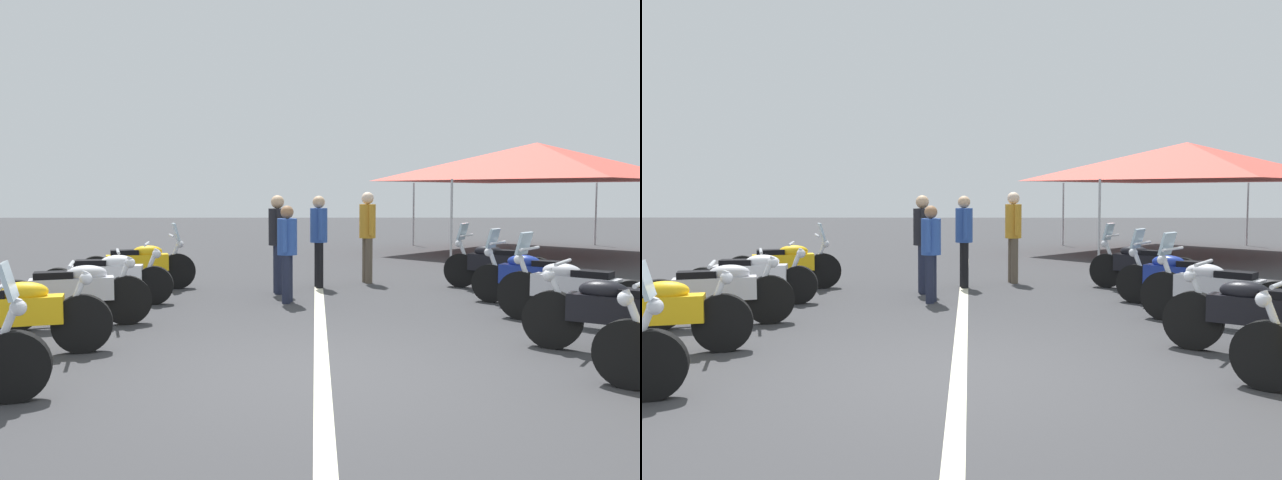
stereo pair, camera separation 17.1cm
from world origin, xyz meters
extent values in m
plane|color=#38383A|center=(0.00, 0.00, 0.00)|extent=(80.00, 80.00, 0.00)
cube|color=beige|center=(3.14, 0.00, 0.00)|extent=(16.22, 0.16, 0.01)
cylinder|color=black|center=(-0.77, 2.62, 0.30)|extent=(0.31, 0.62, 0.61)
cylinder|color=silver|center=(-0.79, 2.67, 0.60)|extent=(0.15, 0.30, 0.58)
sphere|color=silver|center=(-0.75, 2.57, 0.80)|extent=(0.14, 0.14, 0.14)
cube|color=silver|center=(-0.77, 2.64, 1.03)|extent=(0.38, 0.22, 0.32)
cylinder|color=black|center=(0.95, 2.64, 0.32)|extent=(0.32, 0.66, 0.65)
cube|color=#EAB214|center=(0.73, 3.39, 0.50)|extent=(0.60, 1.21, 0.30)
ellipsoid|color=#EAB214|center=(0.78, 3.21, 0.70)|extent=(0.40, 0.57, 0.22)
cylinder|color=silver|center=(0.93, 2.70, 0.62)|extent=(0.15, 0.30, 0.58)
cylinder|color=silver|center=(0.92, 2.74, 0.98)|extent=(0.61, 0.21, 0.04)
sphere|color=silver|center=(0.96, 2.60, 0.82)|extent=(0.14, 0.14, 0.14)
cylinder|color=black|center=(2.52, 2.60, 0.33)|extent=(0.34, 0.67, 0.66)
cylinder|color=black|center=(2.08, 3.90, 0.33)|extent=(0.34, 0.67, 0.66)
cube|color=silver|center=(2.30, 3.25, 0.51)|extent=(0.60, 1.08, 0.30)
ellipsoid|color=silver|center=(2.36, 3.08, 0.71)|extent=(0.41, 0.58, 0.22)
cube|color=black|center=(2.23, 3.46, 0.69)|extent=(0.40, 0.54, 0.12)
cylinder|color=silver|center=(2.50, 2.66, 0.63)|extent=(0.16, 0.30, 0.58)
cylinder|color=silver|center=(2.49, 2.70, 0.99)|extent=(0.60, 0.23, 0.04)
sphere|color=silver|center=(2.53, 2.55, 0.83)|extent=(0.14, 0.14, 0.14)
cylinder|color=silver|center=(2.34, 3.70, 0.23)|extent=(0.25, 0.55, 0.08)
cylinder|color=black|center=(4.10, 2.62, 0.30)|extent=(0.23, 0.62, 0.61)
cylinder|color=black|center=(3.88, 4.06, 0.30)|extent=(0.23, 0.62, 0.61)
cube|color=white|center=(3.99, 3.34, 0.48)|extent=(0.45, 1.13, 0.30)
ellipsoid|color=white|center=(4.02, 3.16, 0.68)|extent=(0.34, 0.55, 0.22)
cube|color=black|center=(3.95, 3.56, 0.66)|extent=(0.33, 0.51, 0.12)
cylinder|color=silver|center=(4.09, 2.68, 0.60)|extent=(0.11, 0.30, 0.58)
cylinder|color=silver|center=(4.08, 2.72, 0.96)|extent=(0.62, 0.14, 0.04)
sphere|color=silver|center=(4.11, 2.57, 0.80)|extent=(0.14, 0.14, 0.14)
cylinder|color=silver|center=(4.10, 3.80, 0.21)|extent=(0.16, 0.56, 0.08)
cylinder|color=black|center=(5.81, 2.61, 0.32)|extent=(0.34, 0.66, 0.65)
cylinder|color=black|center=(5.34, 3.95, 0.32)|extent=(0.34, 0.66, 0.65)
cube|color=#EAB214|center=(5.58, 3.28, 0.50)|extent=(0.62, 1.11, 0.30)
ellipsoid|color=#EAB214|center=(5.63, 3.11, 0.70)|extent=(0.42, 0.58, 0.22)
cube|color=black|center=(5.50, 3.49, 0.68)|extent=(0.40, 0.54, 0.12)
cylinder|color=silver|center=(5.79, 2.66, 0.62)|extent=(0.16, 0.30, 0.58)
cylinder|color=silver|center=(5.78, 2.70, 0.98)|extent=(0.60, 0.24, 0.04)
sphere|color=silver|center=(5.82, 2.56, 0.82)|extent=(0.14, 0.14, 0.14)
cylinder|color=silver|center=(5.61, 3.74, 0.23)|extent=(0.26, 0.55, 0.08)
cube|color=silver|center=(5.80, 2.63, 1.05)|extent=(0.38, 0.23, 0.32)
cylinder|color=black|center=(-0.42, -2.78, 0.31)|extent=(0.51, 0.57, 0.63)
cylinder|color=silver|center=(-0.46, -2.82, 0.61)|extent=(0.24, 0.27, 0.58)
cylinder|color=silver|center=(-0.49, -2.85, 0.97)|extent=(0.50, 0.43, 0.04)
sphere|color=silver|center=(-0.39, -2.74, 0.81)|extent=(0.14, 0.14, 0.14)
cylinder|color=black|center=(1.12, -2.63, 0.33)|extent=(0.49, 0.62, 0.66)
cube|color=black|center=(0.71, -3.22, 0.51)|extent=(0.85, 1.05, 0.30)
ellipsoid|color=black|center=(0.81, -3.07, 0.71)|extent=(0.51, 0.58, 0.22)
cylinder|color=silver|center=(1.08, -2.68, 0.63)|extent=(0.22, 0.28, 0.58)
cylinder|color=silver|center=(1.06, -2.71, 0.99)|extent=(0.53, 0.39, 0.04)
sphere|color=silver|center=(1.15, -2.59, 0.83)|extent=(0.14, 0.14, 0.14)
cylinder|color=black|center=(2.84, -2.82, 0.34)|extent=(0.55, 0.60, 0.68)
cylinder|color=black|center=(1.87, -3.93, 0.34)|extent=(0.55, 0.60, 0.68)
cube|color=silver|center=(2.35, -3.37, 0.52)|extent=(0.94, 1.03, 0.30)
ellipsoid|color=silver|center=(2.47, -3.24, 0.72)|extent=(0.54, 0.56, 0.22)
cube|color=black|center=(2.21, -3.54, 0.70)|extent=(0.51, 0.53, 0.12)
cylinder|color=silver|center=(2.80, -2.87, 0.64)|extent=(0.24, 0.26, 0.58)
cylinder|color=silver|center=(2.77, -2.90, 1.00)|extent=(0.49, 0.44, 0.04)
sphere|color=silver|center=(2.87, -2.78, 0.84)|extent=(0.14, 0.14, 0.14)
cylinder|color=silver|center=(1.93, -3.59, 0.24)|extent=(0.42, 0.47, 0.08)
cube|color=silver|center=(2.82, -2.84, 1.07)|extent=(0.35, 0.33, 0.32)
cylinder|color=black|center=(4.27, -2.78, 0.31)|extent=(0.48, 0.58, 0.62)
cylinder|color=black|center=(3.43, -3.91, 0.31)|extent=(0.48, 0.58, 0.62)
cube|color=navy|center=(3.85, -3.35, 0.49)|extent=(0.86, 1.03, 0.30)
ellipsoid|color=navy|center=(3.96, -3.20, 0.69)|extent=(0.52, 0.57, 0.22)
cube|color=black|center=(3.72, -3.52, 0.67)|extent=(0.49, 0.54, 0.12)
cylinder|color=silver|center=(4.23, -2.83, 0.61)|extent=(0.23, 0.27, 0.58)
cylinder|color=silver|center=(4.21, -2.86, 0.97)|extent=(0.52, 0.40, 0.04)
sphere|color=silver|center=(4.30, -2.74, 0.81)|extent=(0.14, 0.14, 0.14)
cylinder|color=silver|center=(3.45, -3.58, 0.22)|extent=(0.39, 0.49, 0.08)
cube|color=silver|center=(4.26, -2.79, 1.04)|extent=(0.36, 0.31, 0.32)
cylinder|color=black|center=(5.96, -2.67, 0.32)|extent=(0.46, 0.61, 0.64)
cylinder|color=black|center=(5.22, -3.84, 0.32)|extent=(0.46, 0.61, 0.64)
cube|color=black|center=(5.59, -3.25, 0.50)|extent=(0.80, 1.04, 0.30)
ellipsoid|color=black|center=(5.69, -3.10, 0.70)|extent=(0.50, 0.58, 0.22)
cube|color=black|center=(5.47, -3.44, 0.68)|extent=(0.48, 0.54, 0.12)
cylinder|color=silver|center=(5.93, -2.72, 0.62)|extent=(0.21, 0.28, 0.58)
cylinder|color=silver|center=(5.91, -2.75, 0.98)|extent=(0.55, 0.37, 0.04)
sphere|color=silver|center=(5.99, -2.62, 0.82)|extent=(0.14, 0.14, 0.14)
cylinder|color=silver|center=(5.22, -3.51, 0.22)|extent=(0.36, 0.51, 0.08)
cube|color=silver|center=(5.95, -2.68, 1.05)|extent=(0.37, 0.29, 0.32)
cylinder|color=#1E2338|center=(4.17, 0.53, 0.39)|extent=(0.14, 0.14, 0.77)
cylinder|color=#1E2338|center=(4.35, 0.50, 0.39)|extent=(0.14, 0.14, 0.77)
cylinder|color=#2D51A5|center=(4.26, 0.52, 1.07)|extent=(0.32, 0.32, 0.58)
cylinder|color=#2D51A5|center=(4.04, 0.55, 1.09)|extent=(0.09, 0.09, 0.52)
cylinder|color=#2D51A5|center=(4.48, 0.48, 1.09)|extent=(0.09, 0.09, 0.52)
sphere|color=#9E704C|center=(4.26, 0.52, 1.46)|extent=(0.21, 0.21, 0.21)
cylinder|color=black|center=(6.03, 0.01, 0.42)|extent=(0.14, 0.14, 0.85)
cylinder|color=black|center=(5.85, -0.02, 0.42)|extent=(0.14, 0.14, 0.85)
cylinder|color=#2D51A5|center=(5.94, 0.00, 1.16)|extent=(0.32, 0.32, 0.64)
cylinder|color=#2D51A5|center=(6.16, 0.03, 1.20)|extent=(0.09, 0.09, 0.57)
cylinder|color=#2D51A5|center=(5.72, -0.03, 1.20)|extent=(0.09, 0.09, 0.57)
sphere|color=#D8AD84|center=(5.94, 0.00, 1.60)|extent=(0.23, 0.23, 0.23)
cylinder|color=#1E2338|center=(5.31, 0.74, 0.43)|extent=(0.14, 0.14, 0.85)
cylinder|color=#1E2338|center=(5.14, 0.71, 0.43)|extent=(0.14, 0.14, 0.85)
cylinder|color=black|center=(5.23, 0.72, 1.17)|extent=(0.32, 0.32, 0.64)
cylinder|color=black|center=(5.44, 0.76, 1.21)|extent=(0.09, 0.09, 0.58)
cylinder|color=black|center=(5.01, 0.68, 1.21)|extent=(0.09, 0.09, 0.58)
sphere|color=#D8AD84|center=(5.23, 0.72, 1.61)|extent=(0.23, 0.23, 0.23)
cylinder|color=brown|center=(6.50, -0.98, 0.44)|extent=(0.14, 0.14, 0.88)
cylinder|color=brown|center=(6.68, -0.93, 0.44)|extent=(0.14, 0.14, 0.88)
cylinder|color=orange|center=(6.59, -0.96, 1.21)|extent=(0.32, 0.32, 0.66)
cylinder|color=orange|center=(6.38, -1.02, 1.25)|extent=(0.09, 0.09, 0.60)
cylinder|color=orange|center=(6.80, -0.90, 1.25)|extent=(0.09, 0.09, 0.60)
sphere|color=beige|center=(6.59, -0.96, 1.66)|extent=(0.24, 0.24, 0.24)
pyramid|color=#E54C3F|center=(12.67, -6.30, 2.65)|extent=(6.82, 6.82, 1.10)
cylinder|color=#B2B2B7|center=(15.73, -3.23, 1.05)|extent=(0.06, 0.06, 2.10)
cylinder|color=#B2B2B7|center=(15.73, -9.36, 1.05)|extent=(0.06, 0.06, 2.10)
cylinder|color=#B2B2B7|center=(9.60, -3.23, 1.05)|extent=(0.06, 0.06, 2.10)
camera|label=1|loc=(-6.25, 0.06, 1.77)|focal=36.90mm
camera|label=2|loc=(-6.25, -0.11, 1.77)|focal=36.90mm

